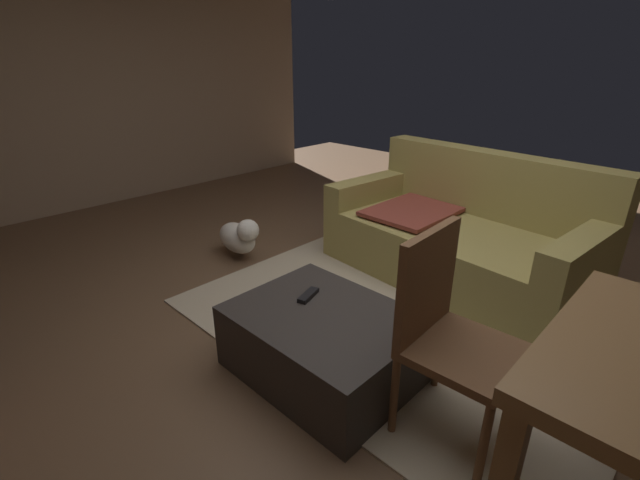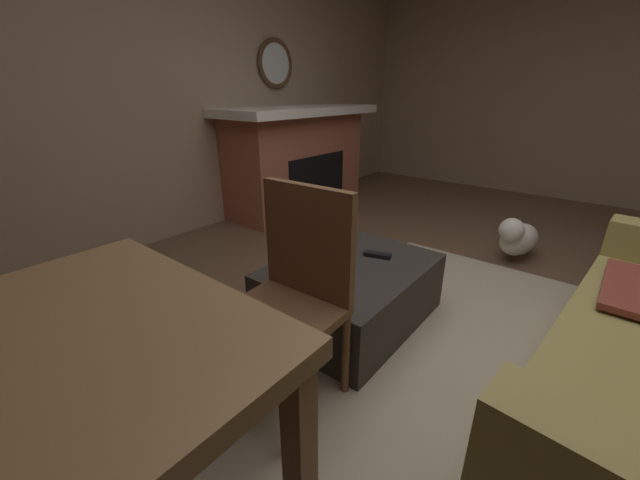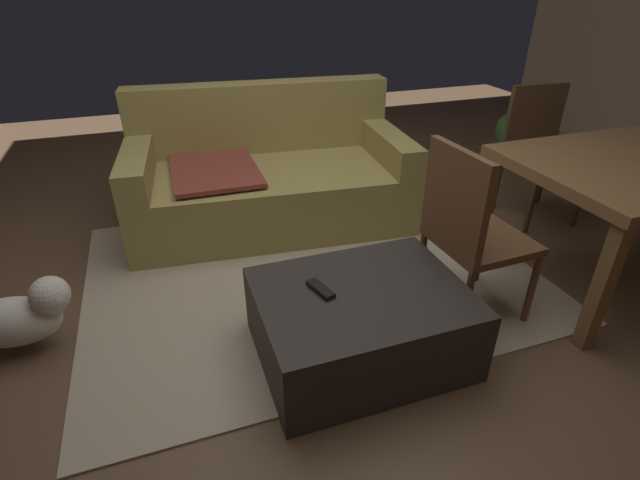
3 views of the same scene
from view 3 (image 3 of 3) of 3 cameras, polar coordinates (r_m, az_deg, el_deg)
The scene contains 9 objects.
floor at distance 2.71m, azimuth -1.61°, elevation -6.78°, with size 9.11×9.11×0.00m, color brown.
area_rug at distance 2.91m, azimuth -1.14°, elevation -3.74°, with size 2.60×2.00×0.01m, color tan.
couch at distance 3.46m, azimuth -6.28°, elevation 7.51°, with size 1.99×1.16×0.92m.
ottoman_coffee_table at distance 2.25m, azimuth 4.90°, elevation -9.89°, with size 0.94×0.73×0.36m, color #2D2826.
tv_remote at distance 2.12m, azimuth 0.06°, elevation -5.95°, with size 0.05×0.16×0.02m, color black.
dining_chair_west at distance 2.42m, azimuth 17.51°, elevation 1.53°, with size 0.46×0.46×0.93m.
dining_chair_north at distance 3.79m, azimuth 24.87°, elevation 10.30°, with size 0.47×0.47×0.93m.
potted_plant at distance 4.80m, azimuth 22.28°, elevation 11.48°, with size 0.34×0.34×0.52m.
small_dog at distance 2.66m, azimuth -32.57°, elevation -7.83°, with size 0.53×0.30×0.34m.
Camera 3 is at (-0.65, -2.08, 1.61)m, focal length 26.55 mm.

